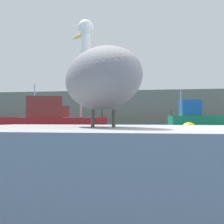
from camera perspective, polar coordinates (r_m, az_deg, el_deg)
The scene contains 7 objects.
hillside_backdrop at distance 67.24m, azimuth 12.30°, elevation 0.68°, with size 140.00×15.65×5.74m, color #7F755B.
pier_dock at distance 2.94m, azimuth -1.83°, elevation -10.63°, with size 2.67×2.19×0.83m, color gray.
pelican at distance 2.93m, azimuth -1.91°, elevation 5.66°, with size 1.06×1.32×1.00m.
fishing_boat_white at distance 37.93m, azimuth -8.88°, elevation -1.30°, with size 8.33×5.36×4.58m.
fishing_boat_green at distance 39.98m, azimuth 13.33°, elevation -0.83°, with size 6.33×3.78×4.12m.
fishing_boat_red at distance 23.13m, azimuth -10.94°, elevation -1.33°, with size 8.20×5.02×3.80m.
mooring_buoy at distance 15.72m, azimuth 12.44°, elevation -2.98°, with size 0.73×0.73×0.73m, color yellow.
Camera 1 is at (-0.82, -2.90, 0.91)m, focal length 56.03 mm.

